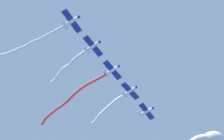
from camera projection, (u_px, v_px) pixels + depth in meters
The scene contains 9 objects.
airplane_lead at pixel (72, 21), 80.57m from camera, with size 7.13×5.47×1.76m.
smoke_trail_lead at pixel (24, 46), 82.47m from camera, with size 10.94×21.77×3.65m.
airplane_left_wing at pixel (93, 46), 84.61m from camera, with size 7.16×5.46×1.76m.
smoke_trail_left_wing at pixel (67, 67), 88.76m from camera, with size 2.28×16.04×2.32m.
airplane_right_wing at pixel (112, 70), 88.13m from camera, with size 7.16×5.46×1.76m.
smoke_trail_right_wing at pixel (69, 100), 95.26m from camera, with size 4.28×30.29×4.48m.
airplane_slot at pixel (130, 91), 92.17m from camera, with size 7.16×5.43×1.76m.
smoke_trail_slot at pixel (107, 109), 95.39m from camera, with size 2.09×14.86×1.40m.
airplane_trail at pixel (147, 111), 95.71m from camera, with size 7.14×5.47×1.76m.
Camera 1 is at (-30.44, -32.68, 4.31)m, focal length 50.80 mm.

